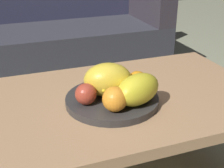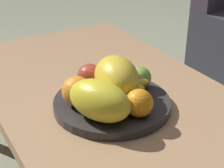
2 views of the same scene
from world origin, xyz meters
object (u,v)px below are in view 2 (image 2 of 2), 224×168
at_px(orange_left, 77,91).
at_px(banana_bunch, 124,91).
at_px(melon_large_front, 116,78).
at_px(melon_smaller_beside, 99,100).
at_px(apple_front, 90,76).
at_px(apple_left, 140,78).
at_px(coffee_table, 116,110).
at_px(fruit_bowl, 112,103).
at_px(orange_front, 139,103).

bearing_deg(orange_left, banana_bunch, 71.28).
bearing_deg(orange_left, melon_large_front, 81.68).
xyz_separation_m(melon_smaller_beside, orange_left, (-0.09, -0.02, -0.01)).
height_order(apple_front, apple_left, apple_front).
height_order(coffee_table, melon_smaller_beside, melon_smaller_beside).
bearing_deg(apple_front, coffee_table, 45.05).
distance_m(fruit_bowl, banana_bunch, 0.05).
bearing_deg(coffee_table, fruit_bowl, -42.44).
height_order(fruit_bowl, banana_bunch, banana_bunch).
bearing_deg(melon_large_front, melon_smaller_beside, -51.90).
xyz_separation_m(coffee_table, orange_front, (0.15, -0.02, 0.11)).
height_order(orange_left, banana_bunch, orange_left).
distance_m(melon_large_front, orange_front, 0.12).
bearing_deg(melon_smaller_beside, orange_left, -167.42).
bearing_deg(melon_smaller_beside, apple_left, 114.83).
height_order(coffee_table, apple_front, apple_front).
relative_size(coffee_table, banana_bunch, 8.15).
height_order(coffee_table, fruit_bowl, fruit_bowl).
height_order(melon_large_front, melon_smaller_beside, melon_large_front).
bearing_deg(melon_smaller_beside, coffee_table, 133.47).
height_order(melon_large_front, orange_front, melon_large_front).
bearing_deg(banana_bunch, fruit_bowl, -119.33).
bearing_deg(melon_large_front, apple_left, 96.59).
xyz_separation_m(melon_large_front, apple_left, (-0.01, 0.09, -0.03)).
height_order(melon_smaller_beside, banana_bunch, melon_smaller_beside).
relative_size(apple_front, apple_left, 1.08).
distance_m(fruit_bowl, orange_front, 0.12).
relative_size(melon_large_front, orange_front, 2.29).
height_order(orange_left, apple_front, orange_left).
xyz_separation_m(fruit_bowl, melon_large_front, (-0.01, 0.02, 0.07)).
bearing_deg(coffee_table, melon_large_front, -30.11).
bearing_deg(melon_large_front, orange_left, -98.32).
xyz_separation_m(orange_left, banana_bunch, (0.04, 0.13, -0.01)).
bearing_deg(melon_large_front, coffee_table, 149.89).
height_order(fruit_bowl, orange_front, orange_front).
bearing_deg(apple_front, fruit_bowl, 10.14).
distance_m(orange_front, banana_bunch, 0.09).
distance_m(melon_large_front, orange_left, 0.12).
distance_m(melon_smaller_beside, apple_front, 0.18).
bearing_deg(fruit_bowl, coffee_table, 137.56).
distance_m(fruit_bowl, apple_left, 0.12).
bearing_deg(orange_front, orange_left, -139.21).
distance_m(coffee_table, melon_large_front, 0.14).
bearing_deg(orange_front, banana_bunch, 172.90).
height_order(coffee_table, banana_bunch, banana_bunch).
distance_m(melon_smaller_beside, orange_left, 0.09).
distance_m(orange_left, apple_left, 0.20).
xyz_separation_m(fruit_bowl, apple_left, (-0.02, 0.11, 0.05)).
distance_m(orange_left, apple_front, 0.11).
bearing_deg(orange_front, fruit_bowl, -170.07).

